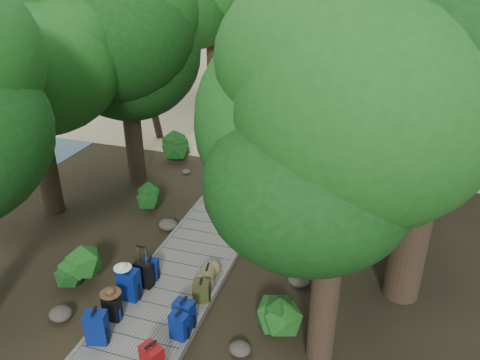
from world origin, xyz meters
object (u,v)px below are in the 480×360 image
(suitcase_on_boardwalk, at_px, (144,275))
(duffel_right_khaki, at_px, (208,274))
(backpack_left_b, at_px, (112,307))
(backpack_right_d, at_px, (201,290))
(backpack_left_c, at_px, (129,283))
(backpack_left_d, at_px, (151,268))
(backpack_left_a, at_px, (96,326))
(backpack_right_a, at_px, (152,359))
(sun_lounger, at_px, (374,124))
(lone_suitcase_on_sand, at_px, (288,128))
(backpack_right_c, at_px, (184,313))
(backpack_right_b, at_px, (179,325))
(kayak, at_px, (230,114))

(suitcase_on_boardwalk, bearing_deg, duffel_right_khaki, 30.68)
(backpack_left_b, bearing_deg, backpack_right_d, 29.31)
(backpack_left_c, height_order, backpack_left_d, backpack_left_c)
(backpack_left_a, relative_size, backpack_right_d, 1.43)
(backpack_left_b, xyz_separation_m, backpack_right_a, (1.44, -1.01, 0.04))
(backpack_right_a, bearing_deg, backpack_left_d, 142.24)
(backpack_left_a, relative_size, sun_lounger, 0.40)
(backpack_right_a, relative_size, lone_suitcase_on_sand, 1.05)
(backpack_right_c, distance_m, sun_lounger, 13.59)
(backpack_right_b, bearing_deg, backpack_left_a, -149.33)
(backpack_left_c, distance_m, backpack_right_b, 1.69)
(suitcase_on_boardwalk, bearing_deg, sun_lounger, 76.27)
(backpack_right_b, relative_size, backpack_right_c, 0.93)
(backpack_left_c, bearing_deg, backpack_left_b, -89.09)
(lone_suitcase_on_sand, height_order, kayak, lone_suitcase_on_sand)
(backpack_right_a, distance_m, kayak, 14.73)
(duffel_right_khaki, distance_m, kayak, 12.04)
(backpack_right_d, relative_size, lone_suitcase_on_sand, 0.80)
(backpack_right_a, bearing_deg, duffel_right_khaki, 114.77)
(backpack_left_d, height_order, suitcase_on_boardwalk, suitcase_on_boardwalk)
(backpack_left_a, xyz_separation_m, kayak, (-2.08, 13.94, -0.32))
(backpack_left_d, bearing_deg, kayak, 88.07)
(backpack_right_d, bearing_deg, lone_suitcase_on_sand, 79.73)
(backpack_left_b, bearing_deg, lone_suitcase_on_sand, 79.00)
(backpack_right_b, bearing_deg, backpack_left_c, 163.00)
(backpack_right_c, height_order, sun_lounger, backpack_right_c)
(duffel_right_khaki, xyz_separation_m, suitcase_on_boardwalk, (-1.30, -0.61, 0.12))
(suitcase_on_boardwalk, height_order, kayak, suitcase_on_boardwalk)
(backpack_right_b, bearing_deg, backpack_right_a, -86.19)
(backpack_right_a, height_order, kayak, backpack_right_a)
(suitcase_on_boardwalk, relative_size, kayak, 0.18)
(backpack_right_a, xyz_separation_m, suitcase_on_boardwalk, (-1.33, 2.16, -0.05))
(backpack_right_a, relative_size, backpack_right_c, 1.04)
(backpack_left_a, height_order, lone_suitcase_on_sand, backpack_left_a)
(backpack_right_a, bearing_deg, suitcase_on_boardwalk, 145.73)
(backpack_left_c, relative_size, backpack_right_b, 1.28)
(backpack_left_c, height_order, suitcase_on_boardwalk, backpack_left_c)
(backpack_left_b, bearing_deg, backpack_right_b, -8.07)
(backpack_left_b, distance_m, suitcase_on_boardwalk, 1.15)
(backpack_left_b, relative_size, backpack_right_a, 0.88)
(backpack_left_d, bearing_deg, backpack_right_b, -59.09)
(backpack_left_b, xyz_separation_m, sun_lounger, (4.41, 13.53, -0.10))
(backpack_right_b, bearing_deg, backpack_left_d, 142.08)
(backpack_right_a, bearing_deg, backpack_left_c, 154.16)
(sun_lounger, bearing_deg, backpack_right_a, -114.61)
(backpack_left_b, height_order, sun_lounger, backpack_left_b)
(backpack_left_a, xyz_separation_m, suitcase_on_boardwalk, (0.05, 1.78, -0.08))
(backpack_right_d, bearing_deg, backpack_left_a, -143.37)
(backpack_left_b, relative_size, backpack_right_c, 0.91)
(backpack_left_b, relative_size, suitcase_on_boardwalk, 1.01)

